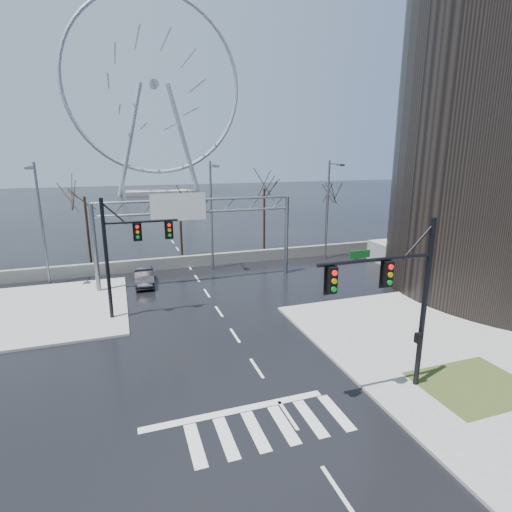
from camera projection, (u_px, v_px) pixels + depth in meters
name	position (u px, v px, depth m)	size (l,w,h in m)	color
ground	(257.00, 368.00, 20.34)	(260.00, 260.00, 0.00)	black
sidewalk_right_ext	(395.00, 325.00, 25.31)	(12.00, 10.00, 0.15)	gray
sidewalk_far	(52.00, 309.00, 27.85)	(10.00, 12.00, 0.15)	gray
grass_strip	(474.00, 385.00, 18.56)	(5.00, 4.00, 0.02)	#2B3D19
barrier_wall	(189.00, 261.00, 38.53)	(52.00, 0.50, 1.10)	slate
signal_mast_near	(401.00, 292.00, 17.06)	(5.52, 0.41, 8.00)	black
signal_mast_far	(124.00, 247.00, 25.51)	(4.72, 0.41, 8.00)	black
sign_gantry	(193.00, 222.00, 32.65)	(16.36, 0.40, 7.60)	slate
streetlight_left	(40.00, 215.00, 31.74)	(0.50, 2.55, 10.00)	slate
streetlight_mid	(212.00, 208.00, 36.15)	(0.50, 2.55, 10.00)	slate
streetlight_right	(329.00, 203.00, 39.94)	(0.50, 2.55, 10.00)	slate
tree_left	(85.00, 205.00, 37.55)	(3.75, 3.75, 7.50)	black
tree_center	(180.00, 208.00, 41.51)	(3.25, 3.25, 6.50)	black
tree_right	(264.00, 196.00, 43.17)	(3.90, 3.90, 7.80)	black
tree_far_right	(327.00, 200.00, 46.35)	(3.40, 3.40, 6.80)	black
ferris_wheel	(154.00, 92.00, 102.48)	(45.00, 6.00, 50.91)	gray
car	(144.00, 276.00, 33.23)	(1.50, 4.31, 1.42)	black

